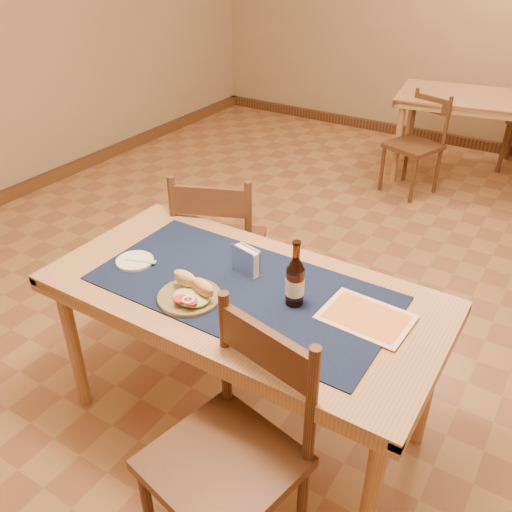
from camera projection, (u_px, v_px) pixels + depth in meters
The scene contains 14 objects.
room at pixel (340, 80), 2.40m from camera, with size 6.04×7.04×2.84m.
main_table at pixel (243, 305), 2.20m from camera, with size 1.60×0.80×0.75m.
placemat at pixel (243, 288), 2.16m from camera, with size 1.20×0.60×0.01m, color #101C3D.
baseboard at pixel (321, 320), 3.10m from camera, with size 6.00×7.00×0.10m.
back_table at pixel (490, 107), 4.56m from camera, with size 1.61×0.98×0.75m.
chair_main_far at pixel (219, 246), 2.94m from camera, with size 0.58×0.58×0.96m.
chair_main_near at pixel (233, 451), 1.79m from camera, with size 0.53×0.53×0.97m.
chair_back_near at pixel (416, 143), 4.52m from camera, with size 0.48×0.48×0.83m.
sandwich_plate at pixel (191, 294), 2.08m from camera, with size 0.25×0.25×0.10m.
side_plate at pixel (135, 261), 2.31m from camera, with size 0.16×0.16×0.01m.
fork at pixel (143, 261), 2.30m from camera, with size 0.13×0.07×0.00m.
beer_bottle at pixel (295, 281), 2.02m from camera, with size 0.07×0.07×0.27m.
napkin_holder at pixel (246, 261), 2.22m from camera, with size 0.14×0.07×0.12m.
menu_card at pixel (366, 317), 1.99m from camera, with size 0.33×0.25×0.01m.
Camera 1 is at (0.99, -2.27, 2.00)m, focal length 38.00 mm.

